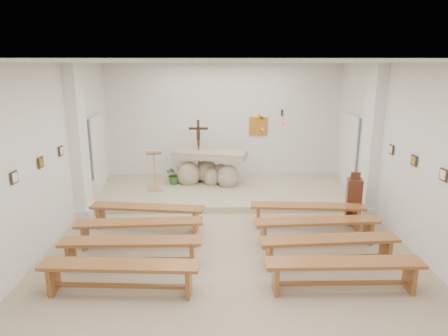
{
  "coord_description": "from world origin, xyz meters",
  "views": [
    {
      "loc": [
        -0.25,
        -6.99,
        3.47
      ],
      "look_at": [
        -0.07,
        1.6,
        1.23
      ],
      "focal_mm": 32.0,
      "sensor_mm": 36.0,
      "label": 1
    }
  ],
  "objects_px": {
    "crucifix_stand": "(199,146)",
    "bench_right_second": "(317,226)",
    "bench_left_front": "(147,212)",
    "altar": "(210,170)",
    "bench_left_fourth": "(120,271)",
    "lectern": "(154,170)",
    "bench_right_front": "(307,210)",
    "bench_left_third": "(131,247)",
    "bench_right_third": "(329,245)",
    "donation_pedestal": "(353,201)",
    "bench_left_second": "(140,227)",
    "bench_right_fourth": "(344,269)"
  },
  "relations": [
    {
      "from": "lectern",
      "to": "bench_left_third",
      "type": "xyz_separation_m",
      "value": [
        0.16,
        -3.97,
        -0.32
      ]
    },
    {
      "from": "altar",
      "to": "bench_left_second",
      "type": "height_order",
      "value": "altar"
    },
    {
      "from": "bench_left_front",
      "to": "bench_right_front",
      "type": "bearing_deg",
      "value": 7.85
    },
    {
      "from": "altar",
      "to": "bench_left_front",
      "type": "bearing_deg",
      "value": -100.14
    },
    {
      "from": "bench_right_second",
      "to": "donation_pedestal",
      "type": "bearing_deg",
      "value": 41.71
    },
    {
      "from": "bench_right_fourth",
      "to": "bench_right_third",
      "type": "bearing_deg",
      "value": 90.01
    },
    {
      "from": "lectern",
      "to": "bench_left_third",
      "type": "relative_size",
      "value": 0.46
    },
    {
      "from": "altar",
      "to": "bench_left_second",
      "type": "bearing_deg",
      "value": -95.03
    },
    {
      "from": "lectern",
      "to": "bench_right_second",
      "type": "height_order",
      "value": "lectern"
    },
    {
      "from": "altar",
      "to": "bench_left_third",
      "type": "xyz_separation_m",
      "value": [
        -1.31,
        -4.56,
        -0.16
      ]
    },
    {
      "from": "bench_left_second",
      "to": "bench_left_third",
      "type": "distance_m",
      "value": 0.85
    },
    {
      "from": "altar",
      "to": "bench_right_third",
      "type": "relative_size",
      "value": 0.87
    },
    {
      "from": "bench_left_front",
      "to": "bench_right_second",
      "type": "distance_m",
      "value": 3.56
    },
    {
      "from": "altar",
      "to": "bench_right_third",
      "type": "height_order",
      "value": "altar"
    },
    {
      "from": "lectern",
      "to": "bench_right_third",
      "type": "relative_size",
      "value": 0.46
    },
    {
      "from": "altar",
      "to": "crucifix_stand",
      "type": "height_order",
      "value": "crucifix_stand"
    },
    {
      "from": "lectern",
      "to": "bench_right_front",
      "type": "height_order",
      "value": "lectern"
    },
    {
      "from": "bench_left_front",
      "to": "bench_right_second",
      "type": "height_order",
      "value": "same"
    },
    {
      "from": "lectern",
      "to": "bench_right_second",
      "type": "distance_m",
      "value": 4.79
    },
    {
      "from": "bench_left_third",
      "to": "bench_right_third",
      "type": "bearing_deg",
      "value": 0.04
    },
    {
      "from": "crucifix_stand",
      "to": "bench_left_fourth",
      "type": "distance_m",
      "value": 5.76
    },
    {
      "from": "altar",
      "to": "bench_left_fourth",
      "type": "bearing_deg",
      "value": -89.24
    },
    {
      "from": "crucifix_stand",
      "to": "bench_right_second",
      "type": "relative_size",
      "value": 0.73
    },
    {
      "from": "bench_left_front",
      "to": "bench_right_second",
      "type": "bearing_deg",
      "value": -5.9
    },
    {
      "from": "bench_left_second",
      "to": "bench_right_fourth",
      "type": "height_order",
      "value": "same"
    },
    {
      "from": "crucifix_stand",
      "to": "bench_right_second",
      "type": "xyz_separation_m",
      "value": [
        2.47,
        -3.92,
        -0.8
      ]
    },
    {
      "from": "lectern",
      "to": "bench_right_second",
      "type": "bearing_deg",
      "value": -50.92
    },
    {
      "from": "donation_pedestal",
      "to": "bench_left_fourth",
      "type": "distance_m",
      "value": 5.34
    },
    {
      "from": "donation_pedestal",
      "to": "lectern",
      "type": "bearing_deg",
      "value": 168.36
    },
    {
      "from": "lectern",
      "to": "bench_left_front",
      "type": "distance_m",
      "value": 2.3
    },
    {
      "from": "lectern",
      "to": "bench_right_second",
      "type": "relative_size",
      "value": 0.46
    },
    {
      "from": "crucifix_stand",
      "to": "bench_left_third",
      "type": "bearing_deg",
      "value": -100.66
    },
    {
      "from": "crucifix_stand",
      "to": "bench_left_third",
      "type": "distance_m",
      "value": 4.93
    },
    {
      "from": "bench_right_second",
      "to": "bench_left_fourth",
      "type": "height_order",
      "value": "same"
    },
    {
      "from": "bench_left_fourth",
      "to": "bench_right_second",
      "type": "bearing_deg",
      "value": 29.44
    },
    {
      "from": "bench_left_third",
      "to": "bench_left_fourth",
      "type": "relative_size",
      "value": 0.99
    },
    {
      "from": "bench_right_third",
      "to": "crucifix_stand",
      "type": "bearing_deg",
      "value": 113.6
    },
    {
      "from": "bench_right_front",
      "to": "bench_right_fourth",
      "type": "height_order",
      "value": "same"
    },
    {
      "from": "crucifix_stand",
      "to": "bench_right_fourth",
      "type": "relative_size",
      "value": 0.73
    },
    {
      "from": "altar",
      "to": "bench_left_second",
      "type": "xyz_separation_m",
      "value": [
        -1.31,
        -3.72,
        -0.16
      ]
    },
    {
      "from": "donation_pedestal",
      "to": "bench_left_fourth",
      "type": "xyz_separation_m",
      "value": [
        -4.55,
        -2.79,
        -0.13
      ]
    },
    {
      "from": "bench_left_front",
      "to": "bench_left_second",
      "type": "bearing_deg",
      "value": -82.15
    },
    {
      "from": "donation_pedestal",
      "to": "bench_right_second",
      "type": "relative_size",
      "value": 0.48
    },
    {
      "from": "donation_pedestal",
      "to": "bench_left_second",
      "type": "height_order",
      "value": "donation_pedestal"
    },
    {
      "from": "bench_right_third",
      "to": "altar",
      "type": "bearing_deg",
      "value": 111.54
    },
    {
      "from": "bench_left_second",
      "to": "bench_right_second",
      "type": "height_order",
      "value": "same"
    },
    {
      "from": "altar",
      "to": "donation_pedestal",
      "type": "distance_m",
      "value": 4.17
    },
    {
      "from": "donation_pedestal",
      "to": "bench_right_second",
      "type": "bearing_deg",
      "value": -123.23
    },
    {
      "from": "bench_left_front",
      "to": "crucifix_stand",
      "type": "bearing_deg",
      "value": 79.9
    },
    {
      "from": "lectern",
      "to": "bench_left_fourth",
      "type": "relative_size",
      "value": 0.46
    }
  ]
}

